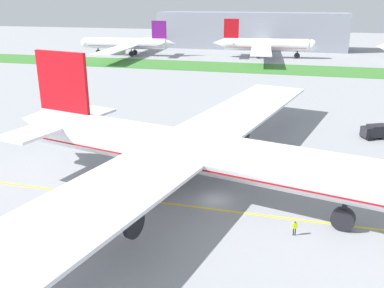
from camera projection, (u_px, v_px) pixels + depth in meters
name	position (u px, v px, depth m)	size (l,w,h in m)	color
ground_plane	(215.00, 200.00, 54.69)	(600.00, 600.00, 0.00)	gray
apron_taxi_line	(211.00, 209.00, 52.37)	(280.00, 0.36, 0.01)	yellow
grass_median_strip	(276.00, 69.00, 155.34)	(320.00, 24.00, 0.10)	#38722D
airliner_foreground	(185.00, 151.00, 54.70)	(59.49, 97.00, 17.71)	white
ground_crew_wingwalker_port	(295.00, 227.00, 46.22)	(0.60, 0.36, 1.75)	black
service_truck_baggage_loader	(375.00, 131.00, 78.11)	(5.21, 4.15, 2.61)	black
parked_airliner_far_left	(128.00, 44.00, 190.25)	(45.09, 71.17, 15.46)	white
parked_airliner_far_centre	(264.00, 45.00, 182.89)	(44.92, 70.34, 16.41)	white
terminal_building	(251.00, 31.00, 215.91)	(95.25, 20.00, 18.00)	gray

